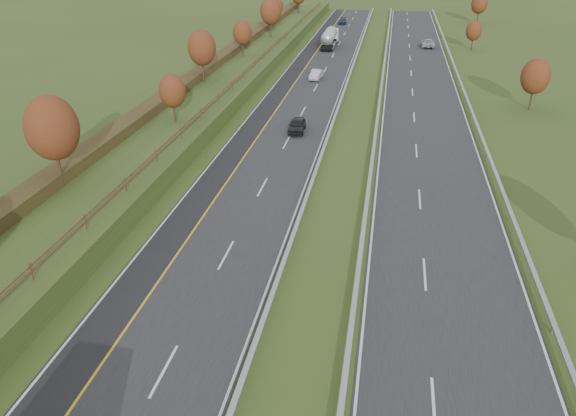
% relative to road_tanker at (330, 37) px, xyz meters
% --- Properties ---
extents(ground, '(400.00, 400.00, 0.00)m').
position_rel_road_tanker_xyz_m(ground, '(8.37, -48.29, -1.86)').
color(ground, '#324819').
rests_on(ground, ground).
extents(near_carriageway, '(10.50, 200.00, 0.04)m').
position_rel_road_tanker_xyz_m(near_carriageway, '(0.37, -43.29, -1.84)').
color(near_carriageway, '#232326').
rests_on(near_carriageway, ground).
extents(far_carriageway, '(10.50, 200.00, 0.04)m').
position_rel_road_tanker_xyz_m(far_carriageway, '(16.87, -43.29, -1.84)').
color(far_carriageway, '#232326').
rests_on(far_carriageway, ground).
extents(hard_shoulder, '(3.00, 200.00, 0.04)m').
position_rel_road_tanker_xyz_m(hard_shoulder, '(-3.38, -43.29, -1.84)').
color(hard_shoulder, black).
rests_on(hard_shoulder, ground).
extents(lane_markings, '(26.75, 200.00, 0.01)m').
position_rel_road_tanker_xyz_m(lane_markings, '(6.77, -43.41, -1.81)').
color(lane_markings, silver).
rests_on(lane_markings, near_carriageway).
extents(embankment_left, '(12.00, 200.00, 2.00)m').
position_rel_road_tanker_xyz_m(embankment_left, '(-12.63, -43.29, -0.86)').
color(embankment_left, '#324819').
rests_on(embankment_left, ground).
extents(hedge_left, '(2.20, 180.00, 1.10)m').
position_rel_road_tanker_xyz_m(hedge_left, '(-14.63, -43.29, 0.69)').
color(hedge_left, '#333114').
rests_on(hedge_left, embankment_left).
extents(fence_left, '(0.12, 189.06, 1.20)m').
position_rel_road_tanker_xyz_m(fence_left, '(-8.13, -43.70, 0.87)').
color(fence_left, '#422B19').
rests_on(fence_left, embankment_left).
extents(median_barrier_near, '(0.32, 200.00, 0.71)m').
position_rel_road_tanker_xyz_m(median_barrier_near, '(6.07, -43.29, -1.25)').
color(median_barrier_near, '#999BA1').
rests_on(median_barrier_near, ground).
extents(median_barrier_far, '(0.32, 200.00, 0.71)m').
position_rel_road_tanker_xyz_m(median_barrier_far, '(11.17, -43.29, -1.25)').
color(median_barrier_far, '#999BA1').
rests_on(median_barrier_far, ground).
extents(outer_barrier_far, '(0.32, 200.00, 0.71)m').
position_rel_road_tanker_xyz_m(outer_barrier_far, '(22.67, -43.29, -1.25)').
color(outer_barrier_far, '#999BA1').
rests_on(outer_barrier_far, ground).
extents(trees_left, '(6.64, 164.30, 7.66)m').
position_rel_road_tanker_xyz_m(trees_left, '(-12.27, -46.66, 4.51)').
color(trees_left, '#2D2116').
rests_on(trees_left, embankment_left).
extents(trees_far, '(8.45, 118.60, 7.12)m').
position_rel_road_tanker_xyz_m(trees_far, '(30.17, -14.08, 2.38)').
color(trees_far, '#2D2116').
rests_on(trees_far, ground).
extents(road_tanker, '(2.40, 11.22, 3.46)m').
position_rel_road_tanker_xyz_m(road_tanker, '(0.00, 0.00, 0.00)').
color(road_tanker, silver).
rests_on(road_tanker, near_carriageway).
extents(car_dark_near, '(1.98, 4.50, 1.51)m').
position_rel_road_tanker_xyz_m(car_dark_near, '(2.18, -52.41, -1.07)').
color(car_dark_near, black).
rests_on(car_dark_near, near_carriageway).
extents(car_silver_mid, '(1.88, 4.43, 1.42)m').
position_rel_road_tanker_xyz_m(car_silver_mid, '(0.97, -26.99, -1.11)').
color(car_silver_mid, '#BAB9BE').
rests_on(car_silver_mid, near_carriageway).
extents(car_small_far, '(1.92, 4.53, 1.30)m').
position_rel_road_tanker_xyz_m(car_small_far, '(-0.22, 29.87, -1.17)').
color(car_small_far, '#172748').
rests_on(car_small_far, near_carriageway).
extents(car_oncoming, '(2.64, 5.53, 1.52)m').
position_rel_road_tanker_xyz_m(car_oncoming, '(19.21, 3.09, -1.06)').
color(car_oncoming, '#B2B1B6').
rests_on(car_oncoming, far_carriageway).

